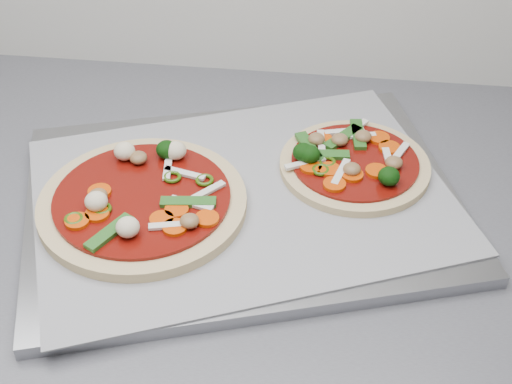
# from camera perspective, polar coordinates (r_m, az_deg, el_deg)

# --- Properties ---
(countertop) EXTENTS (3.60, 0.60, 0.04)m
(countertop) POSITION_cam_1_polar(r_m,az_deg,el_deg) (0.80, 5.26, -2.89)
(countertop) COLOR #5C5C63
(countertop) RESTS_ON base_cabinet
(baking_tray) EXTENTS (0.55, 0.47, 0.02)m
(baking_tray) POSITION_cam_1_polar(r_m,az_deg,el_deg) (0.79, -1.12, -0.64)
(baking_tray) COLOR gray
(baking_tray) RESTS_ON countertop
(parchment) EXTENTS (0.53, 0.47, 0.00)m
(parchment) POSITION_cam_1_polar(r_m,az_deg,el_deg) (0.78, -1.13, -0.16)
(parchment) COLOR #9D9DA2
(parchment) RESTS_ON baking_tray
(pizza_left) EXTENTS (0.25, 0.25, 0.04)m
(pizza_left) POSITION_cam_1_polar(r_m,az_deg,el_deg) (0.77, -9.05, -0.65)
(pizza_left) COLOR tan
(pizza_left) RESTS_ON parchment
(pizza_right) EXTENTS (0.24, 0.24, 0.03)m
(pizza_right) POSITION_cam_1_polar(r_m,az_deg,el_deg) (0.82, 7.65, 2.39)
(pizza_right) COLOR tan
(pizza_right) RESTS_ON parchment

